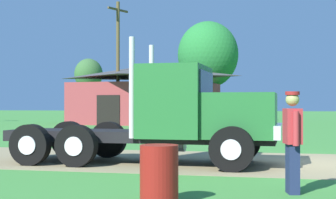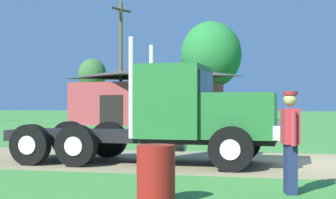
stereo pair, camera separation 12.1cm
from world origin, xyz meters
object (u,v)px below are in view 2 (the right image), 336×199
at_px(truck_foreground_white, 177,118).
at_px(visitor_standing_near, 290,138).
at_px(shed_building, 149,96).
at_px(utility_pole_far, 121,60).
at_px(steel_barrel, 156,174).

bearing_deg(truck_foreground_white, visitor_standing_near, -53.16).
xyz_separation_m(truck_foreground_white, shed_building, (-7.78, 25.41, 1.00)).
bearing_deg(truck_foreground_white, utility_pole_far, 111.97).
distance_m(truck_foreground_white, utility_pole_far, 25.20).
distance_m(visitor_standing_near, utility_pole_far, 29.71).
xyz_separation_m(visitor_standing_near, shed_building, (-10.57, 29.14, 1.24)).
relative_size(truck_foreground_white, steel_barrel, 7.91).
relative_size(visitor_standing_near, utility_pole_far, 0.19).
height_order(visitor_standing_near, shed_building, shed_building).
xyz_separation_m(truck_foreground_white, utility_pole_far, (-9.33, 23.12, 3.66)).
distance_m(visitor_standing_near, steel_barrel, 2.50).
height_order(shed_building, utility_pole_far, utility_pole_far).
distance_m(steel_barrel, utility_pole_far, 30.28).
bearing_deg(shed_building, visitor_standing_near, -70.06).
bearing_deg(utility_pole_far, truck_foreground_white, -68.03).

